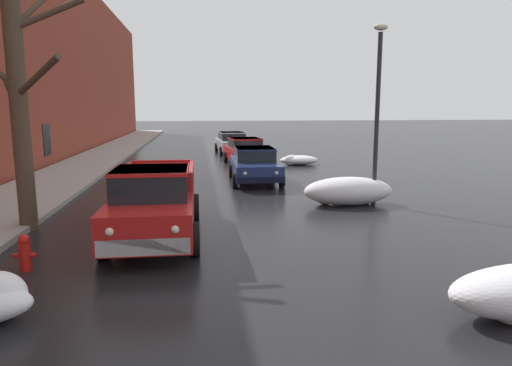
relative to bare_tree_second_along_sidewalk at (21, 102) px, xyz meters
The scene contains 10 objects.
left_sidewalk_slab 8.17m from the bare_tree_second_along_sidewalk, 101.93° to the left, with size 3.20×80.00×0.15m, color gray.
snow_bank_along_left_kerb 9.55m from the bare_tree_second_along_sidewalk, 11.68° to the left, with size 2.86×1.27×0.89m.
snow_bank_far_right_pile 15.56m from the bare_tree_second_along_sidewalk, 51.30° to the left, with size 2.06×1.20×0.54m.
bare_tree_second_along_sidewalk is the anchor object (origin of this frame).
pickup_truck_red_approaching_near_lane 4.14m from the bare_tree_second_along_sidewalk, 20.34° to the right, with size 2.07×5.26×1.76m.
sedan_darkblue_parked_kerbside_close 9.69m from the bare_tree_second_along_sidewalk, 45.39° to the left, with size 2.09×4.39×1.42m.
sedan_red_parked_kerbside_mid 14.39m from the bare_tree_second_along_sidewalk, 61.28° to the left, with size 2.27×4.15×1.42m.
sedan_silver_parked_far_down_block 19.61m from the bare_tree_second_along_sidewalk, 70.34° to the left, with size 2.23×4.39×1.42m.
fire_hydrant 4.31m from the bare_tree_second_along_sidewalk, 72.96° to the right, with size 0.42×0.22×0.71m.
street_lamp_post 9.95m from the bare_tree_second_along_sidewalk, 10.20° to the left, with size 0.44×0.24×5.55m.
Camera 1 is at (-0.67, -1.28, 3.09)m, focal length 31.98 mm.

